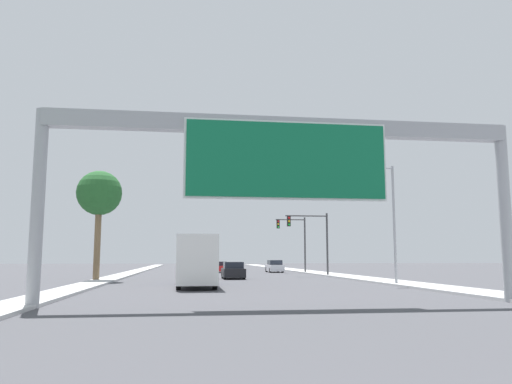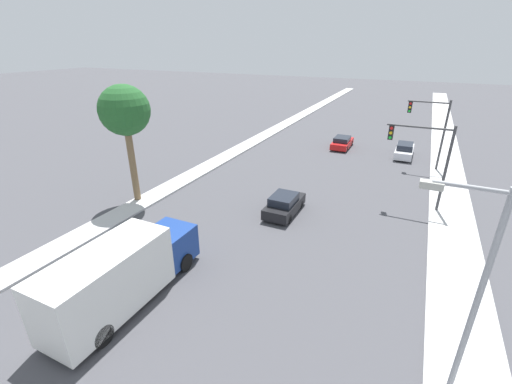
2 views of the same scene
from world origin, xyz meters
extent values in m
cube|color=#BBBBBB|center=(11.25, 60.00, 0.07)|extent=(3.00, 120.00, 0.15)
cube|color=#BBBBBB|center=(-10.75, 60.00, 0.07)|extent=(2.00, 120.00, 0.15)
cube|color=silver|center=(7.00, 61.45, 0.57)|extent=(1.78, 4.78, 0.78)
cube|color=#1E232D|center=(7.00, 61.21, 1.26)|extent=(1.57, 2.48, 0.59)
cylinder|color=black|center=(6.22, 62.93, 0.32)|extent=(0.22, 0.64, 0.64)
cylinder|color=black|center=(7.78, 62.93, 0.32)|extent=(0.22, 0.64, 0.64)
cylinder|color=black|center=(6.22, 59.97, 0.32)|extent=(0.22, 0.64, 0.64)
cylinder|color=black|center=(7.78, 59.97, 0.32)|extent=(0.22, 0.64, 0.64)
cube|color=red|center=(0.00, 61.98, 0.51)|extent=(1.90, 4.42, 0.68)
cube|color=#1E232D|center=(0.00, 61.76, 1.11)|extent=(1.67, 2.30, 0.52)
cylinder|color=black|center=(-0.84, 63.35, 0.32)|extent=(0.22, 0.64, 0.64)
cylinder|color=black|center=(0.84, 63.35, 0.32)|extent=(0.22, 0.64, 0.64)
cylinder|color=black|center=(-0.84, 60.61, 0.32)|extent=(0.22, 0.64, 0.64)
cylinder|color=black|center=(0.84, 60.61, 0.32)|extent=(0.22, 0.64, 0.64)
cube|color=black|center=(0.00, 42.82, 0.56)|extent=(1.90, 4.22, 0.76)
cube|color=#1E232D|center=(0.00, 42.61, 1.22)|extent=(1.67, 2.19, 0.57)
cylinder|color=black|center=(-0.84, 44.13, 0.32)|extent=(0.22, 0.64, 0.64)
cylinder|color=black|center=(0.84, 44.13, 0.32)|extent=(0.22, 0.64, 0.64)
cylinder|color=black|center=(-0.84, 41.52, 0.32)|extent=(0.22, 0.64, 0.64)
cylinder|color=black|center=(0.84, 41.52, 0.32)|extent=(0.22, 0.64, 0.64)
cube|color=navy|center=(-3.50, 34.02, 1.27)|extent=(2.26, 2.41, 1.94)
cube|color=silver|center=(-3.50, 29.71, 1.79)|extent=(2.45, 6.21, 2.99)
cylinder|color=black|center=(-4.59, 33.90, 0.50)|extent=(0.28, 1.00, 1.00)
cylinder|color=black|center=(-2.41, 33.90, 0.50)|extent=(0.28, 1.00, 1.00)
cylinder|color=black|center=(-4.59, 28.16, 0.50)|extent=(0.28, 1.00, 1.00)
cylinder|color=black|center=(-2.41, 28.16, 0.50)|extent=(0.28, 1.00, 1.00)
cylinder|color=#3D3D3F|center=(10.25, 48.00, 3.24)|extent=(0.20, 0.20, 6.49)
cylinder|color=#3D3D3F|center=(8.05, 48.00, 6.19)|extent=(4.39, 0.14, 0.14)
cube|color=black|center=(6.21, 48.00, 5.61)|extent=(0.35, 0.28, 1.05)
cylinder|color=red|center=(6.21, 47.84, 5.96)|extent=(0.22, 0.04, 0.22)
cylinder|color=yellow|center=(6.21, 47.84, 5.61)|extent=(0.22, 0.04, 0.22)
cylinder|color=green|center=(6.21, 47.84, 5.26)|extent=(0.22, 0.04, 0.22)
cylinder|color=#3D3D3F|center=(10.25, 58.00, 3.42)|extent=(0.20, 0.20, 6.84)
cylinder|color=#3D3D3F|center=(8.43, 58.00, 6.54)|extent=(3.65, 0.14, 0.14)
cube|color=black|center=(6.90, 58.00, 5.97)|extent=(0.35, 0.28, 1.05)
cylinder|color=red|center=(6.90, 57.84, 6.32)|extent=(0.22, 0.04, 0.22)
cylinder|color=yellow|center=(6.90, 57.84, 5.97)|extent=(0.22, 0.04, 0.22)
cylinder|color=green|center=(6.90, 57.84, 5.62)|extent=(0.22, 0.04, 0.22)
cylinder|color=brown|center=(-11.41, 39.75, 3.60)|extent=(0.51, 0.51, 7.21)
sphere|color=#235B28|center=(-11.41, 39.75, 7.21)|extent=(3.68, 3.68, 3.68)
cylinder|color=#9EA0A5|center=(10.35, 31.07, 4.21)|extent=(0.18, 0.18, 8.42)
cylinder|color=#9EA0A5|center=(9.45, 31.07, 8.27)|extent=(1.80, 0.12, 0.12)
cube|color=#B2B2A8|center=(8.55, 31.07, 8.17)|extent=(0.60, 0.28, 0.20)
camera|label=1|loc=(-4.06, -2.47, 1.95)|focal=35.00mm
camera|label=2|loc=(7.95, 21.35, 11.69)|focal=24.00mm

